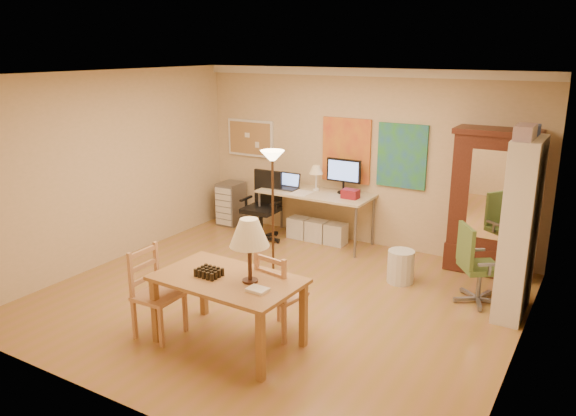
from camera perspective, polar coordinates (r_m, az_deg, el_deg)
The scene contains 16 objects.
floor at distance 7.02m, azimuth -1.16°, elevation -9.20°, with size 5.50×5.50×0.00m, color olive.
crown_molding at distance 8.55m, azimuth 7.71°, elevation 13.52°, with size 5.50×0.08×0.12m, color white.
corkboard at distance 9.66m, azimuth -3.85°, elevation 7.10°, with size 0.90×0.04×0.62m, color tan.
art_panel_left at distance 8.79m, azimuth 5.94°, elevation 5.83°, with size 0.80×0.04×1.00m, color gold.
art_panel_right at distance 8.46m, azimuth 11.50°, elevation 5.20°, with size 0.75×0.04×0.95m, color #27689F.
dining_table at distance 5.66m, azimuth -5.38°, elevation -5.90°, with size 1.52×0.95×1.40m.
ladder_chair_back at distance 6.05m, azimuth -0.86°, elevation -8.91°, with size 0.50×0.48×0.94m.
ladder_chair_left at distance 6.19m, azimuth -13.22°, elevation -8.65°, with size 0.44×0.46×0.97m.
torchiere_lamp at distance 7.26m, azimuth -1.58°, elevation 3.21°, with size 0.31×0.31×1.72m.
computer_desk at distance 8.87m, azimuth 3.13°, elevation -0.36°, with size 1.79×0.78×1.35m.
office_chair_black at distance 9.00m, azimuth -2.63°, elevation -1.43°, with size 0.68×0.68×1.10m.
office_chair_green at distance 7.20m, azimuth 18.58°, elevation -7.14°, with size 0.62×0.62×0.98m.
drawer_cart at distance 9.83m, azimuth -5.84°, elevation 0.46°, with size 0.37×0.44×0.74m.
armoire at distance 8.04m, azimuth 19.85°, elevation -0.33°, with size 1.07×0.51×1.98m.
bookshelf at distance 6.81m, azimuth 22.47°, elevation -2.02°, with size 0.31×0.82×2.06m.
wastebin at distance 7.55m, azimuth 11.38°, elevation -5.85°, with size 0.35×0.35×0.44m, color silver.
Camera 1 is at (3.36, -5.39, 2.99)m, focal length 35.00 mm.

